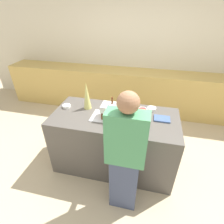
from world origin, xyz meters
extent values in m
plane|color=#C6B28E|center=(0.00, 0.00, 0.00)|extent=(12.00, 12.00, 0.00)
cube|color=beige|center=(0.00, 2.14, 1.30)|extent=(8.00, 0.05, 2.60)
cube|color=tan|center=(0.00, 1.81, 0.48)|extent=(6.00, 0.60, 0.96)
cube|color=#514C47|center=(0.00, 0.00, 0.46)|extent=(1.78, 0.83, 0.91)
cube|color=silver|center=(-0.07, -0.05, 0.92)|extent=(0.47, 0.31, 0.01)
cube|color=#5B2D14|center=(-0.07, -0.05, 0.97)|extent=(0.16, 0.18, 0.10)
cube|color=white|center=(-0.07, -0.05, 1.07)|extent=(0.18, 0.20, 0.09)
cylinder|color=#5B2D14|center=(-0.03, -0.02, 1.16)|extent=(0.02, 0.02, 0.10)
cone|color=#DBD675|center=(-0.44, 0.13, 1.12)|extent=(0.11, 0.11, 0.41)
cylinder|color=white|center=(-0.76, 0.07, 0.93)|extent=(0.12, 0.12, 0.04)
cylinder|color=#4770DB|center=(-0.76, 0.07, 0.95)|extent=(0.10, 0.10, 0.01)
cylinder|color=white|center=(0.50, 0.28, 0.93)|extent=(0.13, 0.13, 0.04)
cylinder|color=red|center=(0.50, 0.28, 0.95)|extent=(0.10, 0.10, 0.01)
cylinder|color=white|center=(0.24, 0.15, 0.93)|extent=(0.11, 0.11, 0.04)
cylinder|color=green|center=(0.24, 0.15, 0.95)|extent=(0.09, 0.09, 0.01)
cylinder|color=white|center=(0.37, 0.19, 0.94)|extent=(0.13, 0.13, 0.05)
cylinder|color=red|center=(0.37, 0.19, 0.96)|extent=(0.11, 0.11, 0.01)
cube|color=#3F598C|center=(0.64, 0.06, 0.92)|extent=(0.21, 0.16, 0.02)
cylinder|color=white|center=(0.03, 0.25, 0.95)|extent=(0.09, 0.09, 0.08)
cube|color=#424C6B|center=(0.26, -0.65, 0.39)|extent=(0.33, 0.18, 0.78)
cube|color=#4C9966|center=(0.26, -0.65, 1.09)|extent=(0.42, 0.19, 0.62)
sphere|color=#996B4C|center=(0.26, -0.65, 1.51)|extent=(0.21, 0.21, 0.21)
cylinder|color=#996B4C|center=(0.26, -0.44, 1.23)|extent=(0.07, 0.42, 0.07)
camera|label=1|loc=(0.43, -1.99, 2.24)|focal=28.00mm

